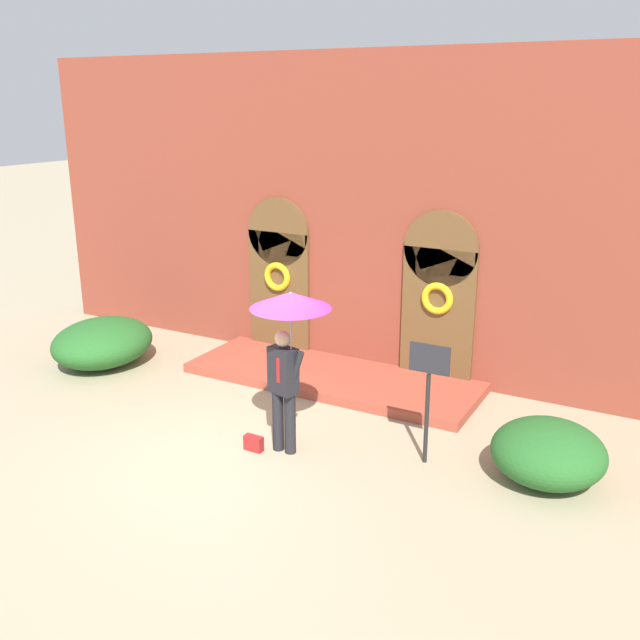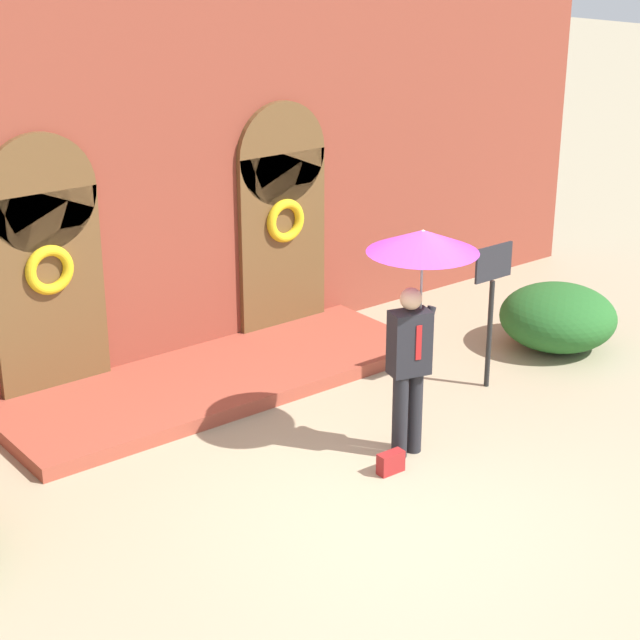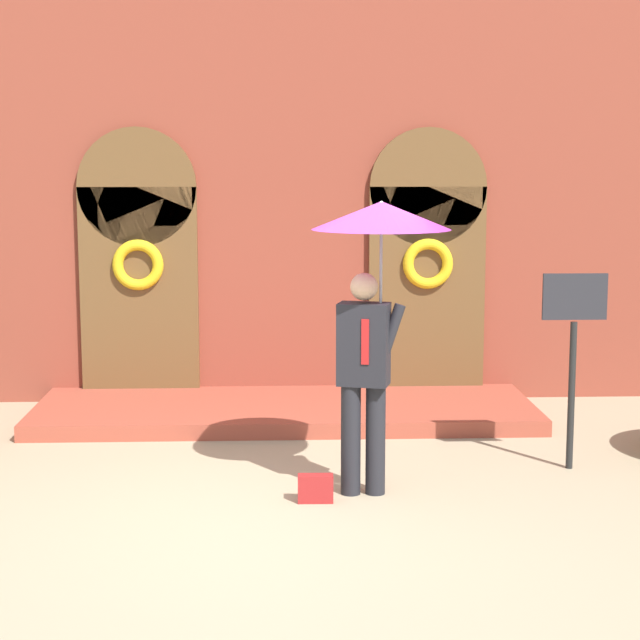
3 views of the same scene
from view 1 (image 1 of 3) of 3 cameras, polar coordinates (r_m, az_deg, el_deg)
The scene contains 7 objects.
ground_plane at distance 10.33m, azimuth -7.07°, elevation -10.58°, with size 80.00×80.00×0.00m, color tan.
building_facade at distance 12.89m, azimuth 3.31°, elevation 7.81°, with size 14.00×2.30×5.60m.
person_with_umbrella at distance 9.56m, azimuth -2.52°, elevation -0.34°, with size 1.10×1.10×2.36m.
handbag at distance 10.34m, azimuth -5.33°, elevation -9.79°, with size 0.28×0.12×0.22m, color maroon.
sign_post at distance 9.66m, azimuth 8.66°, elevation -5.07°, with size 0.56×0.06×1.72m.
shrub_left at distance 13.94m, azimuth -17.00°, elevation -1.72°, with size 1.69×1.98×0.87m, color #235B23.
shrub_right at distance 9.88m, azimuth 17.79°, elevation -10.06°, with size 1.48×1.46×0.81m, color #235B23.
Camera 1 is at (5.42, -7.34, 4.83)m, focal length 40.00 mm.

